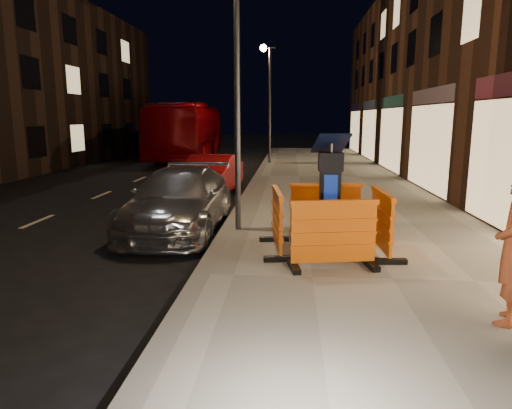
# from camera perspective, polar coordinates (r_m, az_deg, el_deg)

# --- Properties ---
(ground_plane) EXTENTS (120.00, 120.00, 0.00)m
(ground_plane) POSITION_cam_1_polar(r_m,az_deg,el_deg) (7.46, -6.82, -9.70)
(ground_plane) COLOR black
(ground_plane) RESTS_ON ground
(sidewalk) EXTENTS (6.00, 60.00, 0.15)m
(sidewalk) POSITION_cam_1_polar(r_m,az_deg,el_deg) (7.48, 16.69, -9.44)
(sidewalk) COLOR gray
(sidewalk) RESTS_ON ground
(kerb) EXTENTS (0.30, 60.00, 0.15)m
(kerb) POSITION_cam_1_polar(r_m,az_deg,el_deg) (7.43, -6.83, -9.16)
(kerb) COLOR slate
(kerb) RESTS_ON ground
(parking_kiosk) EXTENTS (0.70, 0.70, 2.05)m
(parking_kiosk) POSITION_cam_1_polar(r_m,az_deg,el_deg) (8.40, 9.19, 0.91)
(parking_kiosk) COLOR black
(parking_kiosk) RESTS_ON sidewalk
(barrier_front) EXTENTS (1.55, 0.85, 1.15)m
(barrier_front) POSITION_cam_1_polar(r_m,az_deg,el_deg) (7.57, 9.68, -3.73)
(barrier_front) COLOR orange
(barrier_front) RESTS_ON sidewalk
(barrier_back) EXTENTS (1.49, 0.66, 1.15)m
(barrier_back) POSITION_cam_1_polar(r_m,az_deg,el_deg) (9.42, 8.63, -0.81)
(barrier_back) COLOR orange
(barrier_back) RESTS_ON sidewalk
(barrier_kerbside) EXTENTS (0.78, 1.53, 1.15)m
(barrier_kerbside) POSITION_cam_1_polar(r_m,az_deg,el_deg) (8.46, 2.67, -2.03)
(barrier_kerbside) COLOR orange
(barrier_kerbside) RESTS_ON sidewalk
(barrier_bldgside) EXTENTS (0.68, 1.50, 1.15)m
(barrier_bldgside) POSITION_cam_1_polar(r_m,az_deg,el_deg) (8.63, 15.40, -2.17)
(barrier_bldgside) COLOR orange
(barrier_bldgside) RESTS_ON sidewalk
(car_silver) EXTENTS (2.01, 4.90, 1.42)m
(car_silver) POSITION_cam_1_polar(r_m,az_deg,el_deg) (10.93, -9.42, -3.09)
(car_silver) COLOR #AAAAAF
(car_silver) RESTS_ON ground
(car_red) EXTENTS (1.78, 4.24, 1.36)m
(car_red) POSITION_cam_1_polar(r_m,az_deg,el_deg) (15.49, -5.62, 1.13)
(car_red) COLOR #A30E12
(car_red) RESTS_ON ground
(bus_doubledecker) EXTENTS (3.51, 12.42, 3.42)m
(bus_doubledecker) POSITION_cam_1_polar(r_m,az_deg,el_deg) (29.48, -8.37, 5.70)
(bus_doubledecker) COLOR #87020A
(bus_doubledecker) RESTS_ON ground
(street_lamp_mid) EXTENTS (0.12, 0.12, 6.00)m
(street_lamp_mid) POSITION_cam_1_polar(r_m,az_deg,el_deg) (9.93, -2.37, 13.98)
(street_lamp_mid) COLOR #3F3F44
(street_lamp_mid) RESTS_ON sidewalk
(street_lamp_far) EXTENTS (0.12, 0.12, 6.00)m
(street_lamp_far) POSITION_cam_1_polar(r_m,az_deg,el_deg) (24.88, 1.73, 12.13)
(street_lamp_far) COLOR #3F3F44
(street_lamp_far) RESTS_ON sidewalk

